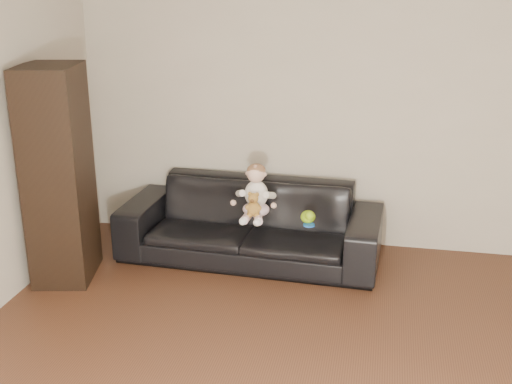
% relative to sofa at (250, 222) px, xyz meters
% --- Properties ---
extents(wall_back, '(5.00, 0.00, 5.00)m').
position_rel_sofa_xyz_m(wall_back, '(0.82, 0.50, 0.97)').
color(wall_back, '#B6AC99').
rests_on(wall_back, ground).
extents(sofa, '(2.31, 0.98, 0.66)m').
position_rel_sofa_xyz_m(sofa, '(0.00, 0.00, 0.00)').
color(sofa, black).
rests_on(sofa, floor).
extents(cabinet, '(0.56, 0.68, 1.76)m').
position_rel_sofa_xyz_m(cabinet, '(-1.44, -0.67, 0.55)').
color(cabinet, black).
rests_on(cabinet, floor).
extents(shelf_item, '(0.23, 0.28, 0.28)m').
position_rel_sofa_xyz_m(shelf_item, '(-1.42, -0.67, 0.95)').
color(shelf_item, silver).
rests_on(shelf_item, cabinet).
extents(baby, '(0.33, 0.40, 0.47)m').
position_rel_sofa_xyz_m(baby, '(0.07, -0.12, 0.31)').
color(baby, silver).
rests_on(baby, sofa).
extents(teddy_bear, '(0.12, 0.12, 0.21)m').
position_rel_sofa_xyz_m(teddy_bear, '(0.08, -0.26, 0.26)').
color(teddy_bear, olive).
rests_on(teddy_bear, sofa).
extents(toy_green, '(0.17, 0.18, 0.10)m').
position_rel_sofa_xyz_m(toy_green, '(0.53, -0.17, 0.16)').
color(toy_green, '#95CF18').
rests_on(toy_green, sofa).
extents(toy_rattle, '(0.07, 0.07, 0.06)m').
position_rel_sofa_xyz_m(toy_rattle, '(0.54, -0.11, 0.14)').
color(toy_rattle, '#CB6417').
rests_on(toy_rattle, sofa).
extents(toy_blue_disc, '(0.12, 0.12, 0.01)m').
position_rel_sofa_xyz_m(toy_blue_disc, '(0.55, -0.24, 0.11)').
color(toy_blue_disc, blue).
rests_on(toy_blue_disc, sofa).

